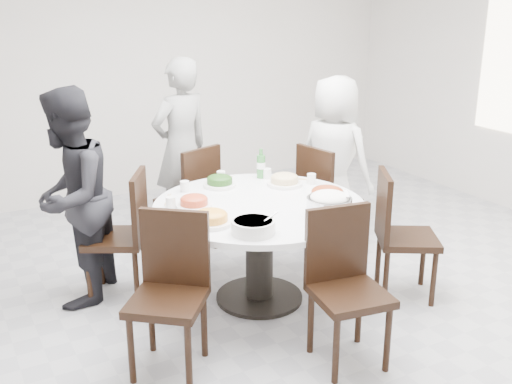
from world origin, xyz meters
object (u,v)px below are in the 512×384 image
chair_ne (329,198)px  chair_se (408,236)px  chair_nw (115,235)px  diner_middle (181,148)px  diner_left (71,198)px  chair_s (350,291)px  diner_right (334,159)px  dining_table (259,252)px  chair_sw (167,298)px  beverage_bottle (261,163)px  soup_bowl (253,227)px  chair_n (187,198)px  rice_bowl (329,207)px

chair_ne → chair_se: 0.99m
chair_nw → chair_se: 2.14m
diner_middle → diner_left: size_ratio=1.05×
chair_s → diner_right: bearing=65.9°
dining_table → diner_right: size_ratio=1.00×
chair_sw → chair_nw: bearing=128.5°
chair_s → beverage_bottle: 1.57m
dining_table → chair_sw: chair_sw is taller
dining_table → diner_right: diner_right is taller
chair_s → beverage_bottle: (0.24, 1.51, 0.39)m
chair_s → soup_bowl: 0.70m
chair_nw → soup_bowl: (0.58, -1.05, 0.32)m
chair_nw → beverage_bottle: size_ratio=3.99×
chair_se → soup_bowl: (-1.29, -0.00, 0.32)m
diner_left → chair_nw: bearing=108.3°
chair_se → diner_left: (-2.14, 1.12, 0.31)m
beverage_bottle → chair_sw: bearing=-139.2°
chair_se → diner_left: diner_left is taller
diner_middle → chair_sw: bearing=51.1°
dining_table → chair_sw: bearing=-150.6°
beverage_bottle → diner_right: bearing=12.3°
dining_table → chair_ne: bearing=27.8°
chair_n → diner_left: diner_left is taller
diner_middle → beverage_bottle: 1.00m
dining_table → rice_bowl: rice_bowl is taller
chair_se → rice_bowl: 0.79m
chair_nw → chair_se: bearing=90.0°
chair_s → beverage_bottle: bearing=89.8°
chair_s → chair_se: (0.90, 0.49, 0.00)m
chair_sw → chair_s: 1.08m
diner_right → diner_middle: (-1.16, 0.77, 0.07)m
chair_nw → diner_left: diner_left is taller
chair_se → diner_left: 2.44m
diner_right → beverage_bottle: size_ratio=6.30×
chair_sw → chair_se: bearing=40.5°
chair_nw → chair_sw: 1.08m
chair_sw → chair_s: bearing=14.4°
dining_table → chair_n: chair_n is taller
beverage_bottle → chair_s: bearing=-99.1°
chair_nw → diner_middle: 1.34m
chair_sw → beverage_bottle: size_ratio=3.99×
diner_left → chair_sw: bearing=46.8°
chair_ne → beverage_bottle: 0.78m
dining_table → beverage_bottle: beverage_bottle is taller
chair_sw → diner_middle: 2.23m
soup_bowl → chair_sw: bearing=-176.4°
dining_table → rice_bowl: bearing=-58.7°
chair_nw → chair_se: same height
diner_left → chair_n: bearing=147.4°
diner_right → beverage_bottle: 0.89m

